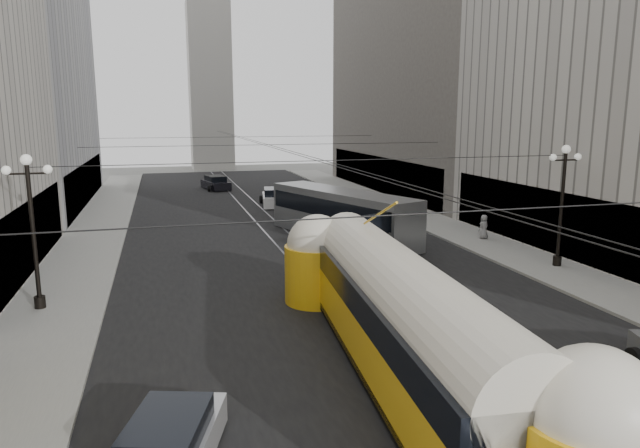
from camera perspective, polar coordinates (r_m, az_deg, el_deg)
road at (r=40.92m, az=-4.76°, el=-0.47°), size 20.00×85.00×0.02m
sidewalk_left at (r=43.90m, az=-21.23°, el=-0.30°), size 4.00×72.00×0.15m
sidewalk_right at (r=47.79m, az=8.70°, el=1.19°), size 4.00×72.00×0.15m
rail_left at (r=40.79m, az=-5.79°, el=-0.53°), size 0.12×85.00×0.04m
rail_right at (r=41.06m, az=-3.73°, el=-0.42°), size 0.12×85.00×0.04m
building_right_far at (r=61.94m, az=11.50°, el=18.38°), size 12.60×32.60×32.60m
distant_tower at (r=87.51m, az=-11.01°, el=15.28°), size 6.00×6.00×31.36m
lamppost_left_mid at (r=25.82m, az=-26.83°, el=0.09°), size 1.86×0.44×6.37m
lamppost_right_mid at (r=32.27m, az=23.06°, el=2.35°), size 1.86×0.44×6.37m
catenary at (r=39.21m, az=-4.45°, el=7.71°), size 25.00×72.00×0.23m
streetcar at (r=18.12m, az=8.07°, el=-9.07°), size 4.13×17.82×3.92m
city_bus at (r=37.28m, az=2.20°, el=1.15°), size 6.93×12.96×3.17m
sedan_silver at (r=14.34m, az=-14.91°, el=-20.79°), size 3.05×4.73×1.39m
sedan_white_far at (r=51.08m, az=-4.58°, el=2.63°), size 2.78×5.22×1.57m
sedan_dark_far at (r=63.05m, az=-10.39°, el=4.04°), size 2.96×5.04×1.49m
pedestrian_crossing_b at (r=16.88m, az=26.34°, el=-15.75°), size 0.76×0.90×1.64m
pedestrian_sidewalk_right at (r=38.23m, az=16.06°, el=-0.26°), size 0.87×0.68×1.55m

